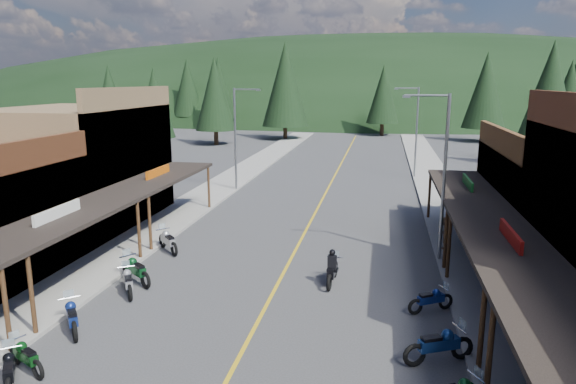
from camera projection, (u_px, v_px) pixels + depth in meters
The scene contains 30 objects.
ground at pixel (256, 325), 18.37m from camera, with size 220.00×220.00×0.00m, color #38383A.
centerline at pixel (322, 200), 37.59m from camera, with size 0.15×90.00×0.01m, color gold.
sidewalk_west at pixel (209, 194), 39.12m from camera, with size 3.40×94.00×0.15m, color gray.
sidewalk_east at pixel (445, 204), 36.02m from camera, with size 3.40×94.00×0.15m, color gray.
shop_west_3 at pixel (79, 166), 30.93m from camera, with size 10.90×10.20×8.20m.
shop_east_3 at pixel (570, 201), 26.24m from camera, with size 10.90×10.20×6.20m.
streetlight_1 at pixel (237, 134), 39.79m from camera, with size 2.16×0.18×8.00m.
streetlight_2 at pixel (441, 171), 23.87m from camera, with size 2.16×0.18×8.00m.
streetlight_3 at pixel (415, 128), 45.00m from camera, with size 2.16×0.18×8.00m.
ridge_hill at pixel (369, 111), 148.06m from camera, with size 310.00×140.00×60.00m, color black.
pine_0 at pixel (109, 93), 83.67m from camera, with size 5.04×5.04×11.00m.
pine_1 at pixel (219, 88), 88.35m from camera, with size 5.88×5.88×12.50m.
pine_2 at pixel (285, 84), 74.17m from camera, with size 6.72×6.72×14.00m.
pine_3 at pixel (383, 94), 79.68m from camera, with size 5.04×5.04×11.00m.
pine_4 at pixel (485, 90), 71.26m from camera, with size 5.88×5.88×12.50m.
pine_7 at pixel (187, 88), 95.53m from camera, with size 5.88×5.88×12.50m.
pine_8 at pixel (155, 103), 59.44m from camera, with size 4.48×4.48×10.00m.
pine_9 at pixel (568, 101), 55.97m from camera, with size 4.93×4.93×10.80m.
pine_10 at pixel (215, 94), 68.16m from camera, with size 5.38×5.38×11.60m.
pine_11 at pixel (550, 95), 49.79m from camera, with size 5.82×5.82×12.40m.
bike_west_5 at pixel (9, 369), 14.54m from camera, with size 0.66×1.99×1.14m, color black, non-canonical shape.
bike_west_6 at pixel (26, 355), 15.31m from camera, with size 0.64×1.92×1.10m, color #0C3E13, non-canonical shape.
bike_west_7 at pixel (72, 315), 17.74m from camera, with size 0.73×2.18×1.24m, color navy, non-canonical shape.
bike_west_8 at pixel (128, 280), 20.90m from camera, with size 0.69×2.07×1.18m, color #9A9A9F, non-canonical shape.
bike_west_9 at pixel (136, 269), 22.00m from camera, with size 0.77×2.32×1.33m, color #0D411C, non-canonical shape.
bike_west_10 at pixel (168, 240), 26.04m from camera, with size 0.75×2.26×1.29m, color #9D9DA2, non-canonical shape.
bike_east_7 at pixel (439, 343), 15.77m from camera, with size 0.77×2.31×1.32m, color navy, non-canonical shape.
bike_east_8 at pixel (431, 298), 19.29m from camera, with size 0.63×1.90×1.09m, color navy, non-canonical shape.
rider_on_bike at pixel (332, 270), 21.92m from camera, with size 0.85×2.19×1.64m.
pedestrian_east_b at pixel (444, 233), 26.13m from camera, with size 0.80×0.46×1.64m, color brown.
Camera 1 is at (4.21, -16.44, 8.58)m, focal length 32.00 mm.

